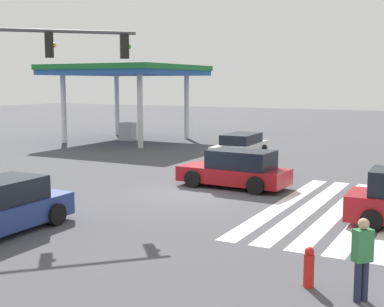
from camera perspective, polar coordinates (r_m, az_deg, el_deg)
name	(u,v)px	position (r m, az deg, el deg)	size (l,w,h in m)	color
ground_plane	(192,194)	(20.32, 0.00, -4.36)	(131.37, 131.37, 0.00)	#47474C
crosswalk_markings	(368,213)	(18.31, 18.30, -6.07)	(9.98, 6.30, 0.01)	silver
car_1	(240,146)	(30.14, 5.18, 0.79)	(4.90, 2.15, 1.34)	silver
car_2	(236,170)	(21.54, 4.73, -1.73)	(2.19, 4.51, 1.53)	maroon
gas_station_canopy	(127,73)	(38.91, -6.98, 8.55)	(9.23, 9.23, 5.41)	#23519E
pedestrian	(362,255)	(10.92, 17.71, -10.32)	(0.41, 0.41, 1.65)	#232842
fire_hydrant	(309,267)	(11.53, 12.36, -11.75)	(0.22, 0.22, 0.86)	red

